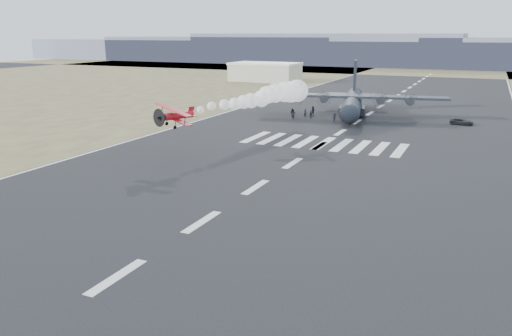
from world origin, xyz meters
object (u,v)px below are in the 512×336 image
Objects in this scene: transport_aircraft at (352,102)px; crew_f at (293,113)px; crew_b at (313,111)px; crew_g at (293,115)px; crew_h at (311,115)px; hangar_left at (265,72)px; crew_e at (349,114)px; crew_c at (334,118)px; support_vehicle at (462,122)px; crew_a at (305,113)px; aerobatic_biplane at (175,115)px; crew_d at (292,113)px.

transport_aircraft reaches higher than crew_f.
crew_b reaches higher than crew_g.
crew_h is at bearing 1.42° from crew_f.
crew_f is at bearing -114.60° from crew_b.
hangar_left is 13.78× the size of crew_e.
crew_h is at bearing -63.40° from crew_b.
support_vehicle is at bearing -170.56° from crew_c.
crew_g is at bearing 73.60° from crew_a.
crew_e is at bearing 58.89° from crew_h.
hangar_left is 0.64× the size of transport_aircraft.
transport_aircraft is 4.41m from crew_e.
transport_aircraft is (11.80, 49.60, -3.53)m from aerobatic_biplane.
hangar_left reaches higher than crew_b.
aerobatic_biplane is 0.18× the size of transport_aircraft.
crew_b is 1.06× the size of crew_e.
support_vehicle is (71.13, -67.55, -2.81)m from hangar_left.
support_vehicle is at bearing -43.52° from hangar_left.
crew_b is 7.35m from crew_g.
crew_f is (-10.85, -7.00, -2.08)m from transport_aircraft.
aerobatic_biplane is 3.58× the size of crew_d.
aerobatic_biplane is (37.24, -114.84, 3.00)m from hangar_left.
crew_c is 6.28m from crew_e.
support_vehicle is 2.52× the size of crew_a.
crew_a is 0.91× the size of crew_d.
support_vehicle is at bearing 62.76° from aerobatic_biplane.
aerobatic_biplane is at bearing 65.60° from crew_c.
crew_e reaches higher than support_vehicle.
crew_f is 0.98× the size of crew_g.
crew_d is (-3.10, -4.51, -0.00)m from crew_b.
crew_e is at bearing 7.67° from crew_b.
aerobatic_biplane is at bearing 152.93° from support_vehicle.
crew_g is (1.19, -2.59, -0.13)m from crew_d.
transport_aircraft reaches higher than support_vehicle.
hangar_left is 15.55× the size of crew_h.
aerobatic_biplane is 3.95× the size of crew_a.
crew_b is at bearing 46.22° from crew_g.
crew_e is (12.09, 45.67, -5.51)m from aerobatic_biplane.
support_vehicle is at bearing -14.81° from crew_g.
crew_d is at bearing 85.88° from crew_g.
crew_g is (-31.74, -7.86, 0.22)m from support_vehicle.
crew_e is at bearing -54.50° from hangar_left.
crew_g is at bearing 112.45° from support_vehicle.
crew_c is at bearing -57.47° from hangar_left.
crew_g is at bearing -91.29° from crew_b.
transport_aircraft is at bearing 70.73° from crew_e.
crew_d is 1.06× the size of crew_e.
hangar_left is 81.75m from crew_f.
aerobatic_biplane is 1.57× the size of support_vehicle.
support_vehicle is at bearing -19.30° from crew_e.
support_vehicle is 2.63× the size of crew_g.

